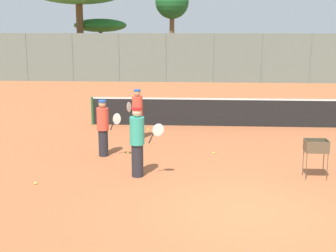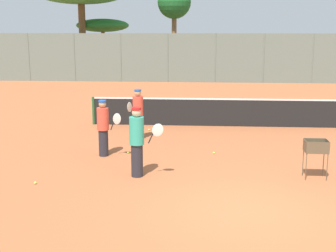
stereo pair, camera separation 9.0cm
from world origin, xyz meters
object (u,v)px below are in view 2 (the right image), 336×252
(player_white_outfit, at_px, (103,127))
(parked_car, at_px, (277,69))
(tennis_net, at_px, (225,112))
(player_yellow_shirt, at_px, (137,141))
(ball_cart, at_px, (316,149))
(player_red_cap, at_px, (138,114))

(player_white_outfit, distance_m, parked_car, 22.59)
(tennis_net, distance_m, player_yellow_shirt, 6.72)
(player_white_outfit, bearing_deg, player_yellow_shirt, -26.40)
(player_yellow_shirt, xyz_separation_m, ball_cart, (4.45, 0.16, -0.17))
(player_white_outfit, bearing_deg, ball_cart, 13.10)
(player_red_cap, bearing_deg, parked_car, -179.01)
(tennis_net, relative_size, parked_car, 2.43)
(tennis_net, height_order, ball_cart, tennis_net)
(player_yellow_shirt, bearing_deg, player_red_cap, 107.70)
(tennis_net, height_order, player_red_cap, player_red_cap)
(player_yellow_shirt, distance_m, parked_car, 23.90)
(tennis_net, xyz_separation_m, ball_cart, (1.94, -6.06, 0.19))
(tennis_net, distance_m, ball_cart, 6.37)
(ball_cart, distance_m, parked_car, 22.83)
(player_white_outfit, distance_m, player_yellow_shirt, 2.21)
(player_red_cap, distance_m, parked_car, 20.37)
(tennis_net, height_order, player_yellow_shirt, player_yellow_shirt)
(ball_cart, height_order, parked_car, parked_car)
(player_yellow_shirt, xyz_separation_m, parked_car, (7.01, 22.85, -0.26))
(tennis_net, relative_size, player_yellow_shirt, 5.75)
(player_red_cap, height_order, ball_cart, player_red_cap)
(player_white_outfit, height_order, player_yellow_shirt, player_yellow_shirt)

